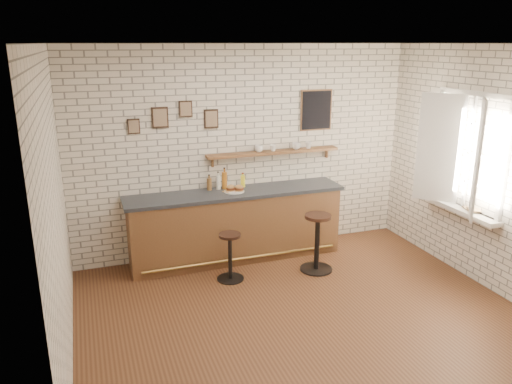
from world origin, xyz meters
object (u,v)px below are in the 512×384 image
bitters_bottle_brown (209,184)px  ciabatta_sandwich (235,188)px  bitters_bottle_amber (225,180)px  shelf_cup_d (308,145)px  shelf_cup_b (273,148)px  bar_stool_right (317,241)px  sandwich_plate (234,191)px  bar_stool_left (230,255)px  shelf_cup_c (296,146)px  book_lower (466,209)px  book_upper (468,209)px  condiment_bottle_yellow (243,181)px  shelf_cup_a (259,149)px  bitters_bottle_white (218,182)px  bar_counter (236,225)px

bitters_bottle_brown → ciabatta_sandwich: bearing=-31.8°
bitters_bottle_amber → shelf_cup_d: bearing=0.9°
bitters_bottle_amber → shelf_cup_b: bearing=1.6°
bar_stool_right → shelf_cup_b: size_ratio=8.10×
sandwich_plate → bar_stool_left: (-0.25, -0.62, -0.67)m
shelf_cup_c → book_lower: (1.62, -1.76, -0.61)m
book_upper → book_lower: bearing=120.4°
condiment_bottle_yellow → bar_stool_right: bearing=-51.2°
bitters_bottle_brown → book_lower: bearing=-30.4°
shelf_cup_c → sandwich_plate: bearing=131.1°
ciabatta_sandwich → shelf_cup_a: bearing=26.7°
condiment_bottle_yellow → book_upper: bearing=-35.8°
bitters_bottle_brown → sandwich_plate: bearing=-32.8°
bitters_bottle_brown → shelf_cup_b: size_ratio=2.27×
bitters_bottle_amber → book_upper: 3.26m
shelf_cup_a → shelf_cup_c: (0.59, 0.00, 0.00)m
bitters_bottle_brown → bar_stool_right: 1.70m
ciabatta_sandwich → bitters_bottle_brown: bitters_bottle_brown is taller
condiment_bottle_yellow → shelf_cup_b: 0.65m
condiment_bottle_yellow → shelf_cup_c: 0.95m
shelf_cup_d → book_lower: bearing=-81.9°
condiment_bottle_yellow → bar_stool_right: (0.75, -0.93, -0.67)m
bitters_bottle_brown → shelf_cup_b: shelf_cup_b is taller
condiment_bottle_yellow → shelf_cup_a: size_ratio=1.68×
bitters_bottle_white → shelf_cup_b: size_ratio=2.54×
shelf_cup_a → book_lower: bearing=-45.7°
bitters_bottle_brown → shelf_cup_a: bearing=1.6°
sandwich_plate → shelf_cup_b: size_ratio=2.83×
sandwich_plate → shelf_cup_a: bearing=26.1°
ciabatta_sandwich → condiment_bottle_yellow: (0.18, 0.20, 0.04)m
shelf_cup_c → shelf_cup_d: shelf_cup_c is taller
shelf_cup_a → shelf_cup_b: bearing=-7.2°
bitters_bottle_amber → bar_counter: bearing=-59.4°
bitters_bottle_amber → shelf_cup_b: (0.74, 0.02, 0.41)m
bar_stool_right → bitters_bottle_white: bearing=140.1°
bitters_bottle_amber → shelf_cup_c: size_ratio=2.39×
condiment_bottle_yellow → shelf_cup_b: shelf_cup_b is taller
book_lower → shelf_cup_c: bearing=148.9°
sandwich_plate → bar_stool_right: bearing=-38.1°
bitters_bottle_white → bar_stool_right: bitters_bottle_white is taller
shelf_cup_b → book_upper: bearing=-116.0°
bar_stool_right → book_upper: (1.71, -0.84, 0.53)m
ciabatta_sandwich → bitters_bottle_amber: (-0.09, 0.20, 0.07)m
shelf_cup_b → book_lower: 2.72m
sandwich_plate → shelf_cup_c: 1.18m
condiment_bottle_yellow → shelf_cup_d: size_ratio=2.05×
bar_stool_left → condiment_bottle_yellow: bearing=61.4°
shelf_cup_a → shelf_cup_d: (0.78, 0.00, -0.00)m
bitters_bottle_white → book_upper: 3.34m
bar_counter → bitters_bottle_brown: 0.70m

